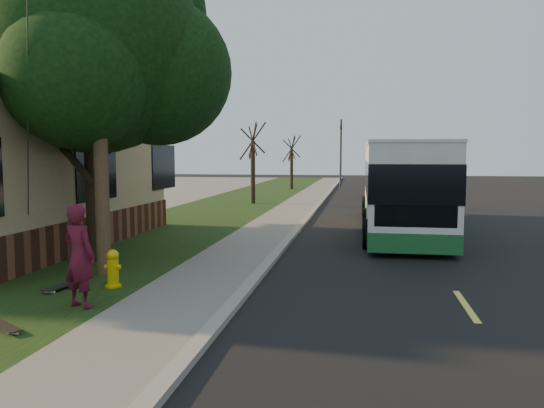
% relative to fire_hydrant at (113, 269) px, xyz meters
% --- Properties ---
extents(ground, '(120.00, 120.00, 0.00)m').
position_rel_fire_hydrant_xyz_m(ground, '(2.60, 0.00, -0.43)').
color(ground, black).
rests_on(ground, ground).
extents(road, '(8.00, 80.00, 0.01)m').
position_rel_fire_hydrant_xyz_m(road, '(6.60, 10.00, -0.43)').
color(road, black).
rests_on(road, ground).
extents(curb, '(0.25, 80.00, 0.12)m').
position_rel_fire_hydrant_xyz_m(curb, '(2.60, 10.00, -0.37)').
color(curb, gray).
rests_on(curb, ground).
extents(sidewalk, '(2.00, 80.00, 0.08)m').
position_rel_fire_hydrant_xyz_m(sidewalk, '(1.60, 10.00, -0.39)').
color(sidewalk, slate).
rests_on(sidewalk, ground).
extents(grass_verge, '(5.00, 80.00, 0.07)m').
position_rel_fire_hydrant_xyz_m(grass_verge, '(-1.90, 10.00, -0.40)').
color(grass_verge, black).
rests_on(grass_verge, ground).
extents(fire_hydrant, '(0.32, 0.32, 0.74)m').
position_rel_fire_hydrant_xyz_m(fire_hydrant, '(0.00, 0.00, 0.00)').
color(fire_hydrant, '#E2BA0B').
rests_on(fire_hydrant, grass_verge).
extents(utility_pole, '(2.86, 3.21, 9.07)m').
position_rel_fire_hydrant_xyz_m(utility_pole, '(-0.71, 0.99, 4.20)').
color(utility_pole, '#473321').
rests_on(utility_pole, ground).
extents(leafy_tree, '(6.30, 6.00, 7.80)m').
position_rel_fire_hydrant_xyz_m(leafy_tree, '(-1.57, 2.65, 4.73)').
color(leafy_tree, black).
rests_on(leafy_tree, grass_verge).
extents(bare_tree_near, '(1.38, 1.21, 4.31)m').
position_rel_fire_hydrant_xyz_m(bare_tree_near, '(-0.90, 18.00, 1.72)').
color(bare_tree_near, black).
rests_on(bare_tree_near, grass_verge).
extents(bare_tree_far, '(1.38, 1.21, 4.03)m').
position_rel_fire_hydrant_xyz_m(bare_tree_far, '(-0.40, 30.00, 1.57)').
color(bare_tree_far, black).
rests_on(bare_tree_far, grass_verge).
extents(traffic_signal, '(0.18, 0.22, 5.50)m').
position_rel_fire_hydrant_xyz_m(traffic_signal, '(3.10, 34.00, 2.73)').
color(traffic_signal, '#2D2D30').
rests_on(traffic_signal, ground).
extents(transit_bus, '(2.58, 11.18, 3.03)m').
position_rel_fire_hydrant_xyz_m(transit_bus, '(6.11, 9.56, 1.18)').
color(transit_bus, silver).
rests_on(transit_bus, ground).
extents(skateboarder, '(0.74, 0.61, 1.76)m').
position_rel_fire_hydrant_xyz_m(skateboarder, '(0.10, -1.40, 0.52)').
color(skateboarder, '#4B0F21').
rests_on(skateboarder, grass_verge).
extents(skateboard_main, '(0.37, 0.88, 0.08)m').
position_rel_fire_hydrant_xyz_m(skateboard_main, '(-0.89, -0.36, -0.30)').
color(skateboard_main, black).
rests_on(skateboard_main, grass_verge).
extents(skateboard_spare, '(0.76, 0.57, 0.07)m').
position_rel_fire_hydrant_xyz_m(skateboard_spare, '(-0.39, -2.68, -0.31)').
color(skateboard_spare, black).
rests_on(skateboard_spare, grass_verge).
extents(dumpster, '(1.49, 1.22, 1.24)m').
position_rel_fire_hydrant_xyz_m(dumpster, '(-6.88, 7.96, 0.23)').
color(dumpster, black).
rests_on(dumpster, building_lot).
extents(distant_car, '(2.26, 4.67, 1.54)m').
position_rel_fire_hydrant_xyz_m(distant_car, '(6.11, 24.12, 0.34)').
color(distant_car, black).
rests_on(distant_car, ground).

